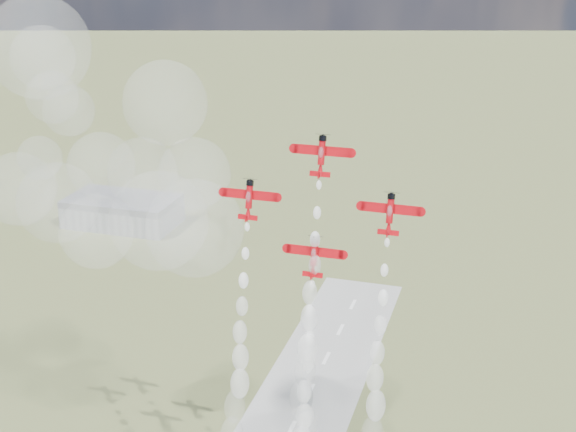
{
  "coord_description": "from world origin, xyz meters",
  "views": [
    {
      "loc": [
        53.53,
        -130.68,
        134.44
      ],
      "look_at": [
        11.21,
        9.79,
        79.37
      ],
      "focal_mm": 50.0,
      "sensor_mm": 36.0,
      "label": 1
    }
  ],
  "objects_px": {
    "plane_lead": "(322,155)",
    "plane_right": "(390,213)",
    "hangar": "(123,211)",
    "plane_left": "(249,199)",
    "plane_slot": "(314,256)"
  },
  "relations": [
    {
      "from": "plane_slot",
      "to": "plane_lead",
      "type": "bearing_deg",
      "value": 90.0
    },
    {
      "from": "plane_left",
      "to": "plane_right",
      "type": "height_order",
      "value": "same"
    },
    {
      "from": "hangar",
      "to": "plane_left",
      "type": "xyz_separation_m",
      "value": [
        123.2,
        -170.27,
        75.66
      ]
    },
    {
      "from": "plane_lead",
      "to": "plane_slot",
      "type": "relative_size",
      "value": 1.0
    },
    {
      "from": "hangar",
      "to": "plane_lead",
      "type": "height_order",
      "value": "plane_lead"
    },
    {
      "from": "hangar",
      "to": "plane_right",
      "type": "bearing_deg",
      "value": -48.39
    },
    {
      "from": "hangar",
      "to": "plane_right",
      "type": "relative_size",
      "value": 4.41
    },
    {
      "from": "plane_lead",
      "to": "plane_right",
      "type": "bearing_deg",
      "value": -9.46
    },
    {
      "from": "plane_lead",
      "to": "plane_left",
      "type": "xyz_separation_m",
      "value": [
        -14.01,
        -2.33,
        -9.53
      ]
    },
    {
      "from": "plane_lead",
      "to": "plane_slot",
      "type": "height_order",
      "value": "plane_lead"
    },
    {
      "from": "hangar",
      "to": "plane_lead",
      "type": "relative_size",
      "value": 4.41
    },
    {
      "from": "plane_slot",
      "to": "plane_right",
      "type": "bearing_deg",
      "value": 9.46
    },
    {
      "from": "hangar",
      "to": "plane_slot",
      "type": "xyz_separation_m",
      "value": [
        137.21,
        -172.6,
        66.14
      ]
    },
    {
      "from": "hangar",
      "to": "plane_left",
      "type": "bearing_deg",
      "value": -54.11
    },
    {
      "from": "plane_lead",
      "to": "plane_right",
      "type": "distance_m",
      "value": 17.1
    }
  ]
}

